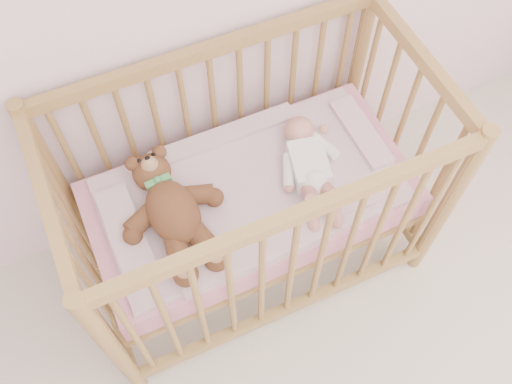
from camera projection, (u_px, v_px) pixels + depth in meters
crib at (251, 198)px, 2.19m from camera, size 1.36×0.76×1.00m
mattress at (251, 200)px, 2.20m from camera, size 1.22×0.62×0.13m
blanket at (251, 190)px, 2.13m from camera, size 1.10×0.58×0.06m
baby at (309, 162)px, 2.11m from camera, size 0.35×0.55×0.12m
teddy_bear at (173, 212)px, 1.99m from camera, size 0.44×0.59×0.16m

